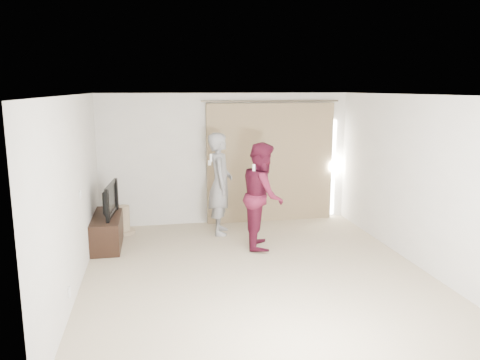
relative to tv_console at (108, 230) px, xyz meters
name	(u,v)px	position (x,y,z in m)	size (l,w,h in m)	color
floor	(256,272)	(2.27, -1.69, -0.26)	(5.50, 5.50, 0.00)	beige
wall_back	(226,159)	(2.27, 1.06, 1.04)	(5.00, 0.04, 2.60)	silver
wall_left	(74,194)	(-0.23, -1.69, 1.04)	(0.04, 5.50, 2.60)	silver
ceiling	(257,95)	(2.27, -1.69, 2.34)	(5.00, 5.50, 0.01)	white
curtain	(271,163)	(3.18, 0.99, 0.94)	(2.80, 0.11, 2.46)	tan
tv_console	(108,230)	(0.00, 0.00, 0.00)	(0.48, 1.37, 0.53)	black
tv	(106,200)	(0.00, 0.00, 0.55)	(0.99, 0.13, 0.57)	black
scratching_post	(124,222)	(0.24, 0.62, -0.05)	(0.40, 0.40, 0.53)	tan
person_man	(220,184)	(2.03, 0.31, 0.69)	(0.55, 0.75, 1.90)	gray
person_woman	(263,195)	(2.63, -0.57, 0.64)	(0.84, 0.99, 1.81)	#551328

